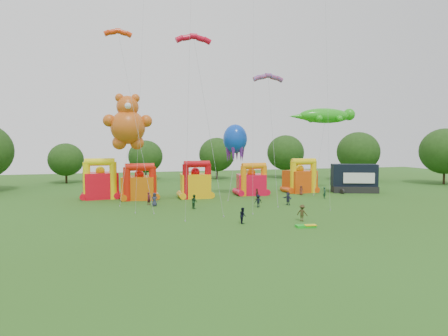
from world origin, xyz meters
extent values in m
plane|color=#2D5818|center=(0.00, 0.00, 0.00)|extent=(160.00, 160.00, 0.00)
cylinder|color=#352314|center=(50.27, 32.31, 1.96)|extent=(0.44, 0.44, 3.93)
ellipsoid|color=#1D3D12|center=(50.27, 32.31, 6.77)|extent=(9.83, 9.83, 9.39)
cylinder|color=#352314|center=(37.17, 42.89, 1.86)|extent=(0.44, 0.44, 3.72)
ellipsoid|color=#1D3D12|center=(37.17, 42.89, 6.41)|extent=(9.30, 9.30, 8.89)
cylinder|color=#352314|center=(24.41, 53.45, 1.75)|extent=(0.44, 0.44, 3.51)
ellipsoid|color=#1D3D12|center=(24.41, 53.45, 6.04)|extent=(8.77, 8.78, 8.39)
cylinder|color=#352314|center=(7.94, 55.19, 1.65)|extent=(0.44, 0.44, 3.30)
ellipsoid|color=#1D3D12|center=(7.94, 55.19, 5.68)|extent=(8.25, 8.25, 7.88)
cylinder|color=#352314|center=(-8.22, 57.17, 1.55)|extent=(0.44, 0.44, 3.09)
ellipsoid|color=#1D3D12|center=(-8.22, 57.17, 5.32)|extent=(7.73, 7.72, 7.38)
cylinder|color=#352314|center=(-24.82, 54.36, 1.44)|extent=(0.44, 0.44, 2.88)
ellipsoid|color=#1D3D12|center=(-24.82, 54.36, 4.96)|extent=(7.20, 7.20, 6.88)
cube|color=red|center=(-17.02, 29.78, 2.00)|extent=(5.50, 4.69, 4.00)
cylinder|color=#FFEE0D|center=(-18.94, 28.35, 2.86)|extent=(1.08, 1.08, 5.72)
cylinder|color=#FFEE0D|center=(-15.10, 28.35, 2.86)|extent=(1.08, 1.08, 5.72)
cylinder|color=#FFEE0D|center=(-17.02, 28.35, 5.72)|extent=(4.39, 1.14, 1.14)
sphere|color=#FFEE0D|center=(-17.02, 29.78, 4.30)|extent=(1.40, 1.40, 1.40)
cube|color=#D2600B|center=(-11.24, 27.18, 1.76)|extent=(5.61, 4.89, 3.52)
cylinder|color=red|center=(-13.13, 25.78, 2.51)|extent=(1.06, 1.06, 5.02)
cylinder|color=red|center=(-9.36, 25.78, 2.51)|extent=(1.06, 1.06, 5.02)
cylinder|color=red|center=(-11.24, 25.78, 5.02)|extent=(4.30, 1.12, 1.12)
sphere|color=red|center=(-11.24, 27.18, 3.82)|extent=(1.40, 1.40, 1.40)
cube|color=#FFB40D|center=(-2.68, 26.61, 1.87)|extent=(4.68, 3.84, 3.75)
cylinder|color=red|center=(-4.42, 25.32, 2.68)|extent=(0.98, 0.98, 5.35)
cylinder|color=red|center=(-0.94, 25.32, 2.68)|extent=(0.98, 0.98, 5.35)
cylinder|color=red|center=(-2.68, 25.32, 5.35)|extent=(3.97, 1.03, 1.03)
sphere|color=red|center=(-2.68, 26.61, 4.05)|extent=(1.40, 1.40, 1.40)
cube|color=red|center=(6.89, 27.57, 1.70)|extent=(5.01, 4.27, 3.39)
cylinder|color=orange|center=(5.14, 26.27, 2.42)|extent=(0.99, 0.99, 4.84)
cylinder|color=orange|center=(8.64, 26.27, 2.42)|extent=(0.99, 0.99, 4.84)
cylinder|color=orange|center=(6.89, 26.27, 4.84)|extent=(3.99, 1.04, 1.04)
sphere|color=orange|center=(6.89, 27.57, 3.69)|extent=(1.40, 1.40, 1.40)
cube|color=#E2490C|center=(16.13, 28.55, 1.88)|extent=(5.52, 4.79, 3.76)
cylinder|color=yellow|center=(14.26, 27.16, 2.69)|extent=(1.06, 1.06, 5.38)
cylinder|color=yellow|center=(18.01, 27.16, 2.69)|extent=(1.06, 1.06, 5.38)
cylinder|color=yellow|center=(16.13, 27.16, 5.38)|extent=(4.27, 1.11, 1.11)
sphere|color=yellow|center=(16.13, 28.55, 4.06)|extent=(1.40, 1.40, 1.40)
cube|color=black|center=(25.06, 25.61, 0.55)|extent=(8.07, 5.10, 1.10)
cube|color=black|center=(25.06, 25.81, 2.99)|extent=(7.96, 4.75, 3.78)
cube|color=white|center=(25.06, 24.33, 2.61)|extent=(4.97, 1.74, 1.78)
cylinder|color=black|center=(22.03, 24.47, 0.40)|extent=(0.30, 0.90, 0.90)
cylinder|color=black|center=(28.08, 24.47, 0.40)|extent=(0.30, 0.90, 0.90)
sphere|color=#CB5616|center=(-12.86, 25.15, 10.91)|extent=(4.97, 4.97, 4.97)
sphere|color=#CB5616|center=(-12.86, 25.15, 13.85)|extent=(3.16, 3.16, 3.16)
sphere|color=#CB5616|center=(-13.99, 25.15, 15.09)|extent=(1.24, 1.24, 1.24)
sphere|color=#CB5616|center=(-11.73, 25.15, 15.09)|extent=(1.24, 1.24, 1.24)
sphere|color=#CB5616|center=(-15.46, 25.15, 11.82)|extent=(1.81, 1.81, 1.81)
sphere|color=#CB5616|center=(-10.26, 25.15, 11.82)|extent=(1.81, 1.81, 1.81)
sphere|color=#CB5616|center=(-14.10, 25.15, 8.65)|extent=(2.03, 2.03, 2.03)
sphere|color=#CB5616|center=(-11.62, 25.15, 8.65)|extent=(2.03, 2.03, 2.03)
sphere|color=white|center=(-12.86, 23.62, 13.85)|extent=(0.90, 0.90, 0.90)
ellipsoid|color=green|center=(21.07, 29.05, 13.31)|extent=(9.84, 3.08, 2.61)
sphere|color=green|center=(25.88, 29.05, 13.60)|extent=(2.11, 2.11, 2.11)
cone|color=green|center=(16.08, 29.05, 13.12)|extent=(3.84, 1.54, 1.54)
sphere|color=green|center=(23.00, 30.59, 12.73)|extent=(1.15, 1.15, 1.15)
sphere|color=green|center=(23.00, 27.51, 12.73)|extent=(1.15, 1.15, 1.15)
sphere|color=green|center=(19.15, 30.59, 12.73)|extent=(1.15, 1.15, 1.15)
sphere|color=green|center=(19.15, 27.51, 12.73)|extent=(1.15, 1.15, 1.15)
ellipsoid|color=#0C3EBD|center=(4.19, 27.81, 9.23)|extent=(3.91, 3.91, 4.70)
cone|color=#591E8C|center=(5.46, 27.81, 7.08)|extent=(0.88, 0.88, 3.13)
cone|color=#591E8C|center=(4.83, 28.91, 7.08)|extent=(0.88, 0.88, 3.13)
cone|color=#591E8C|center=(3.55, 28.91, 7.08)|extent=(0.88, 0.88, 3.13)
cone|color=#591E8C|center=(2.92, 27.81, 7.08)|extent=(0.88, 0.88, 3.13)
cone|color=#591E8C|center=(3.55, 26.71, 7.08)|extent=(0.88, 0.88, 3.13)
cone|color=#591E8C|center=(4.83, 26.71, 7.08)|extent=(0.88, 0.88, 3.13)
cube|color=green|center=(4.29, 2.58, 0.12)|extent=(2.10, 1.23, 0.24)
cube|color=yellow|center=(4.69, 2.28, 0.26)|extent=(1.26, 0.74, 0.10)
imported|color=#282C42|center=(-9.64, 20.00, 0.92)|extent=(0.93, 0.63, 1.84)
imported|color=#4D161F|center=(-10.29, 21.31, 0.89)|extent=(0.76, 0.76, 1.78)
imported|color=#193F20|center=(-4.75, 16.69, 0.94)|extent=(0.92, 1.06, 1.87)
imported|color=black|center=(3.75, 15.51, 0.86)|extent=(1.23, 0.87, 1.72)
imported|color=#382A16|center=(5.91, 21.97, 0.85)|extent=(0.95, 1.04, 1.70)
imported|color=#2B2E48|center=(8.37, 16.15, 0.89)|extent=(1.04, 1.74, 1.79)
imported|color=maroon|center=(14.70, 25.00, 0.77)|extent=(0.75, 0.49, 1.54)
imported|color=#173A27|center=(16.48, 20.51, 0.88)|extent=(0.74, 0.76, 1.76)
imported|color=black|center=(-1.42, 6.09, 0.87)|extent=(0.74, 0.91, 1.74)
imported|color=#3B3117|center=(5.34, 5.55, 0.93)|extent=(1.34, 1.33, 1.85)
camera|label=1|loc=(-14.47, -34.62, 9.01)|focal=32.00mm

